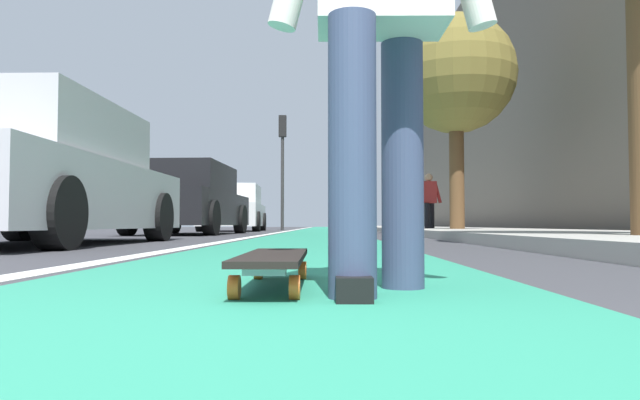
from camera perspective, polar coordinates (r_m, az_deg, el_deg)
ground_plane at (r=10.74m, az=-0.41°, el=-3.57°), size 80.00×80.00×0.00m
bike_lane_paint at (r=24.73m, az=0.23°, el=-2.93°), size 56.00×1.82×0.00m
lane_stripe_white at (r=20.77m, az=-2.79°, el=-3.01°), size 52.00×0.16×0.01m
sidewalk_curb at (r=19.00m, az=10.28°, el=-2.86°), size 52.00×3.20×0.12m
building_facade at (r=23.86m, az=15.12°, el=7.94°), size 40.00×1.20×8.95m
skateboard at (r=1.94m, az=-4.60°, el=-5.94°), size 0.84×0.21×0.11m
parked_car_near at (r=6.73m, az=-26.42°, el=1.97°), size 4.30×2.06×1.47m
parked_car_mid at (r=12.74m, az=-12.77°, el=-0.06°), size 4.64×2.02×1.50m
parked_car_far at (r=18.67m, az=-8.54°, el=-0.93°), size 4.34×2.02×1.46m
traffic_light at (r=21.65m, az=-3.73°, el=4.87°), size 0.33×0.28×4.29m
street_tree_mid at (r=12.93m, az=13.27°, el=11.93°), size 2.55×2.55×4.72m
pedestrian_distant at (r=14.70m, az=10.73°, el=0.11°), size 0.42×0.65×1.49m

